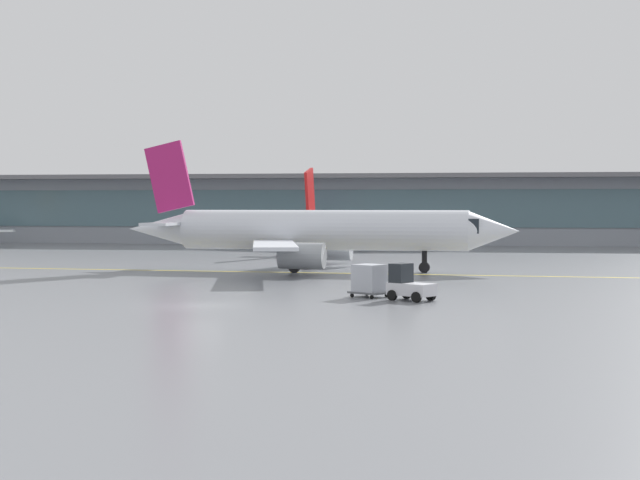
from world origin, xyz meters
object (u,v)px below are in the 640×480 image
object	(u,v)px
taxiing_regional_jet	(319,231)
baggage_tug	(408,285)
gate_airplane_1	(333,226)
cargo_dolly_lead	(369,279)

from	to	relation	value
taxiing_regional_jet	baggage_tug	bearing A→B (deg)	-65.49
gate_airplane_1	taxiing_regional_jet	bearing A→B (deg)	-169.20
cargo_dolly_lead	gate_airplane_1	bearing A→B (deg)	133.02
gate_airplane_1	cargo_dolly_lead	distance (m)	57.93
gate_airplane_1	baggage_tug	xyz separation A→B (m)	(12.22, -58.62, -1.95)
taxiing_regional_jet	gate_airplane_1	bearing A→B (deg)	99.75
gate_airplane_1	cargo_dolly_lead	bearing A→B (deg)	-165.22
taxiing_regional_jet	baggage_tug	xyz separation A→B (m)	(8.60, -22.95, -2.38)
gate_airplane_1	cargo_dolly_lead	world-z (taller)	gate_airplane_1
taxiing_regional_jet	baggage_tug	distance (m)	24.63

